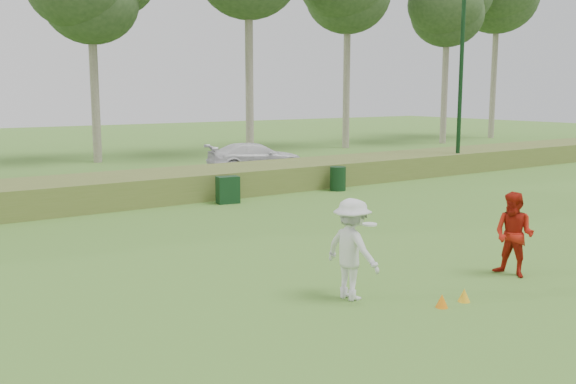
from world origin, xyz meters
TOP-DOWN VIEW (x-y plane):
  - ground at (0.00, 0.00)m, footprint 120.00×120.00m
  - reed_strip at (0.00, 12.00)m, footprint 80.00×3.00m
  - park_road at (0.00, 17.00)m, footprint 80.00×6.00m
  - lamp_post at (14.00, 11.00)m, footprint 0.70×0.70m
  - tree_7 at (26.00, 22.80)m, footprint 6.50×6.50m
  - player_white at (-1.31, 0.06)m, footprint 0.94×1.24m
  - player_red at (2.28, -0.67)m, footprint 0.79×0.93m
  - cone_orange at (-0.34, -1.20)m, footprint 0.21×0.21m
  - cone_yellow at (0.22, -1.20)m, footprint 0.22×0.22m
  - utility_cabinet at (1.64, 9.94)m, footprint 0.78×0.57m
  - trash_bin at (6.35, 10.04)m, footprint 0.74×0.74m
  - car_right at (6.58, 16.29)m, footprint 4.72×2.80m

SIDE VIEW (x-z plane):
  - ground at x=0.00m, z-range 0.00..0.00m
  - park_road at x=0.00m, z-range 0.00..0.06m
  - cone_orange at x=-0.34m, z-range 0.00..0.24m
  - cone_yellow at x=0.22m, z-range 0.00..0.24m
  - trash_bin at x=6.35m, z-range 0.00..0.89m
  - utility_cabinet at x=1.64m, z-range 0.00..0.89m
  - reed_strip at x=0.00m, z-range 0.00..0.90m
  - car_right at x=6.58m, z-range 0.06..1.34m
  - player_red at x=2.28m, z-range 0.00..1.70m
  - player_white at x=-1.31m, z-range 0.00..1.82m
  - lamp_post at x=14.00m, z-range 1.51..9.68m
  - tree_7 at x=26.00m, z-range 3.09..15.59m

